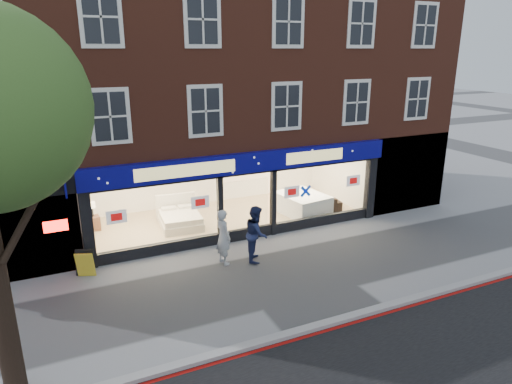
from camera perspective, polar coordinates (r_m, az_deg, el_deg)
ground at (r=14.56m, az=3.85°, el=-10.14°), size 120.00×120.00×0.00m
kerb_line at (r=12.31m, az=11.00°, el=-16.06°), size 60.00×0.10×0.01m
kerb_stone at (r=12.42m, az=10.46°, el=-15.42°), size 60.00×0.25×0.12m
showroom_floor at (r=18.90m, az=-3.74°, el=-3.28°), size 11.00×4.50×0.10m
building at (r=19.26m, az=-6.08°, el=17.19°), size 19.00×8.26×10.30m
display_bed at (r=18.11m, az=-9.51°, el=-3.25°), size 1.70×2.02×1.07m
bedside_table at (r=18.54m, az=-19.62°, el=-3.66°), size 0.48×0.48×0.55m
mattress_stack at (r=19.30m, az=5.78°, el=-1.44°), size 1.93×2.30×0.82m
sofa at (r=19.53m, az=7.47°, el=-1.58°), size 2.20×1.07×0.62m
a_board at (r=15.15m, az=-20.59°, el=-8.38°), size 0.64×0.53×0.84m
pedestrian_grey at (r=14.86m, az=-4.11°, el=-5.60°), size 0.56×0.75×1.86m
pedestrian_blue at (r=15.05m, az=0.05°, el=-5.18°), size 1.03×1.13×1.88m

